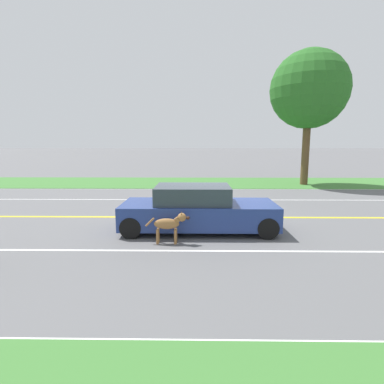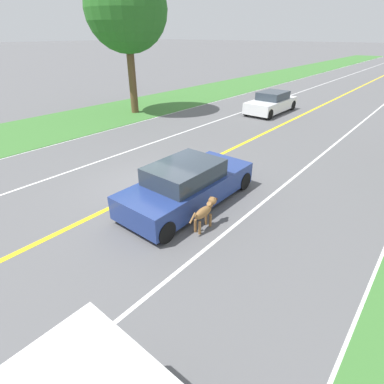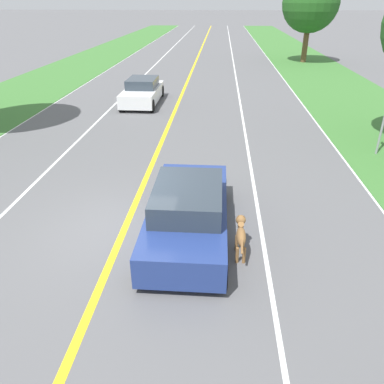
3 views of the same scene
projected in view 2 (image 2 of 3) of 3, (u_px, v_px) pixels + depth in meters
ground_plane at (154, 186)px, 10.57m from camera, size 400.00×400.00×0.00m
centre_divider_line at (154, 186)px, 10.57m from camera, size 0.18×160.00×0.01m
lane_edge_line_right at (375, 278)px, 6.63m from camera, size 0.14×160.00×0.01m
lane_edge_line_left at (54, 145)px, 14.51m from camera, size 0.14×160.00×0.01m
lane_dash_same_dir at (239, 222)px, 8.60m from camera, size 0.10×160.00×0.01m
lane_dash_oncoming at (96, 162)px, 12.54m from camera, size 0.10×160.00×0.01m
grass_verge_left at (25, 133)px, 16.19m from camera, size 6.00×160.00×0.03m
ego_car at (188, 185)px, 9.25m from camera, size 1.89×4.65×1.39m
dog at (205, 211)px, 8.09m from camera, size 0.23×1.20×0.86m
oncoming_car at (271, 103)px, 20.08m from camera, size 1.82×4.33×1.35m
roadside_tree_left_near at (126, 9)px, 17.52m from camera, size 4.86×4.86×8.47m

